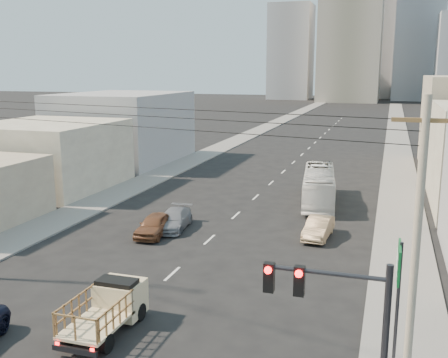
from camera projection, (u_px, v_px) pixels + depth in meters
The scene contains 19 objects.
ground at pixel (91, 348), 20.40m from camera, with size 420.00×420.00×0.00m, color black.
sidewalk_left at pixel (253, 133), 89.17m from camera, with size 3.50×180.00×0.12m, color slate.
sidewalk_right at pixel (397, 139), 82.19m from camera, with size 3.50×180.00×0.12m, color slate.
lane_dashes at pixel (306, 151), 69.84m from camera, with size 0.15×104.00×0.01m.
flatbed_pickup at pixel (107, 306), 21.61m from camera, with size 1.95×4.41×1.90m.
city_bus at pixel (319, 186), 42.45m from camera, with size 2.38×10.19×2.84m, color silver.
sedan_brown at pixel (155, 225), 34.22m from camera, with size 1.66×4.12×1.41m, color brown.
sedan_tan at pixel (318, 228), 33.72m from camera, with size 1.41×4.05×1.33m, color tan.
sedan_grey at pixel (174, 219), 35.67m from camera, with size 1.81×4.45×1.29m, color gray.
traffic_signal at pixel (343, 331), 13.40m from camera, with size 3.23×0.35×6.00m.
green_sign at pixel (398, 278), 17.72m from camera, with size 0.18×1.60×5.00m.
utility_pole at pixel (415, 264), 14.99m from camera, with size 1.80×0.24×10.00m.
overhead_wires at pixel (100, 115), 19.97m from camera, with size 23.01×5.02×0.72m.
bldg_left_mid at pixel (49, 155), 47.82m from camera, with size 11.00×12.00×6.00m, color #ADA38C.
bldg_left_far at pixel (123, 127), 61.76m from camera, with size 12.00×16.00×8.00m, color #99999C.
high_rise_tower at pixel (352, 11), 174.03m from camera, with size 20.00×20.00×60.00m, color gray.
midrise_ne at pixel (418, 43), 183.53m from camera, with size 16.00×16.00×40.00m, color gray.
midrise_nw at pixel (291, 52), 192.55m from camera, with size 15.00×15.00×34.00m, color gray.
midrise_back at pixel (383, 40), 200.67m from camera, with size 18.00×18.00×44.00m, color #99999C.
Camera 1 is at (10.59, -16.17, 10.63)m, focal length 42.00 mm.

